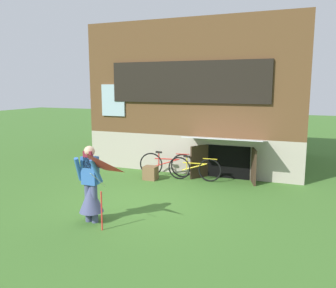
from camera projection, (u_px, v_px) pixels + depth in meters
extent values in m
plane|color=#3D6B28|center=(149.00, 201.00, 9.02)|extent=(60.00, 60.00, 0.00)
cube|color=#ADA393|center=(208.00, 143.00, 14.08)|extent=(7.37, 5.29, 1.29)
cube|color=brown|center=(209.00, 79.00, 13.67)|extent=(7.37, 5.29, 3.76)
cube|color=black|center=(187.00, 82.00, 11.23)|extent=(5.30, 0.08, 1.32)
cube|color=#9EB7C6|center=(187.00, 82.00, 11.25)|extent=(5.14, 0.04, 1.20)
cube|color=#9EB7C6|center=(113.00, 100.00, 12.34)|extent=(0.90, 0.06, 1.10)
cube|color=black|center=(228.00, 162.00, 11.16)|extent=(1.40, 0.03, 1.05)
cube|color=#3D2B1E|center=(199.00, 162.00, 11.21)|extent=(0.43, 0.62, 1.05)
cube|color=#3D2B1E|center=(254.00, 166.00, 10.59)|extent=(0.26, 0.69, 1.05)
cube|color=#B2B2B7|center=(225.00, 139.00, 10.53)|extent=(2.37, 1.09, 0.18)
cylinder|color=#474C75|center=(88.00, 203.00, 7.60)|extent=(0.14, 0.14, 0.85)
cylinder|color=#474C75|center=(94.00, 204.00, 7.54)|extent=(0.14, 0.14, 0.85)
cone|color=#474C75|center=(91.00, 197.00, 7.55)|extent=(0.52, 0.52, 0.63)
cube|color=#3366B7|center=(90.00, 170.00, 7.45)|extent=(0.34, 0.20, 0.60)
cylinder|color=#3366B7|center=(79.00, 169.00, 7.44)|extent=(0.17, 0.33, 0.55)
cylinder|color=#3366B7|center=(96.00, 171.00, 7.27)|extent=(0.17, 0.33, 0.55)
cube|color=maroon|center=(88.00, 159.00, 7.36)|extent=(0.20, 0.08, 0.36)
sphere|color=#D8AD8E|center=(89.00, 151.00, 7.38)|extent=(0.23, 0.23, 0.23)
pyramid|color=red|center=(87.00, 170.00, 6.87)|extent=(0.87, 0.76, 0.45)
cylinder|color=beige|center=(98.00, 180.00, 7.11)|extent=(0.01, 0.51, 0.39)
cylinder|color=red|center=(102.00, 211.00, 7.13)|extent=(0.03, 0.03, 0.82)
torus|color=black|center=(210.00, 170.00, 10.77)|extent=(0.72, 0.10, 0.72)
torus|color=black|center=(179.00, 168.00, 11.06)|extent=(0.72, 0.10, 0.72)
cylinder|color=gold|center=(194.00, 163.00, 10.89)|extent=(0.73, 0.09, 0.04)
cylinder|color=gold|center=(194.00, 167.00, 10.91)|extent=(0.80, 0.10, 0.29)
cylinder|color=gold|center=(187.00, 163.00, 10.96)|extent=(0.04, 0.04, 0.40)
cube|color=black|center=(187.00, 156.00, 10.93)|extent=(0.20, 0.08, 0.05)
cylinder|color=gold|center=(210.00, 159.00, 10.72)|extent=(0.44, 0.06, 0.03)
torus|color=black|center=(183.00, 166.00, 11.30)|extent=(0.76, 0.18, 0.76)
torus|color=black|center=(151.00, 164.00, 11.49)|extent=(0.76, 0.18, 0.76)
cylinder|color=red|center=(167.00, 159.00, 11.36)|extent=(0.77, 0.18, 0.04)
cylinder|color=red|center=(167.00, 163.00, 11.38)|extent=(0.84, 0.19, 0.31)
cylinder|color=red|center=(159.00, 159.00, 11.41)|extent=(0.04, 0.04, 0.43)
cube|color=black|center=(159.00, 152.00, 11.38)|extent=(0.20, 0.08, 0.05)
cylinder|color=red|center=(183.00, 154.00, 11.23)|extent=(0.44, 0.11, 0.03)
cube|color=brown|center=(151.00, 173.00, 11.04)|extent=(0.41, 0.35, 0.43)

